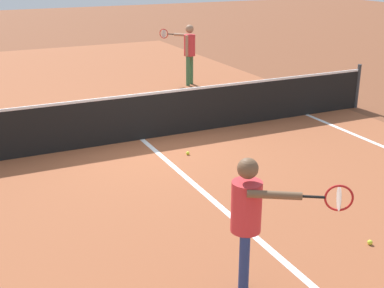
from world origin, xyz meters
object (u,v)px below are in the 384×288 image
Objects in this scene: net at (141,116)px; player_far at (189,48)px; tennis_ball_near_net at (188,153)px; player_near at (249,213)px; tennis_ball_mid_court at (370,242)px.

player_far reaches higher than net.
tennis_ball_near_net is at bearing -68.17° from net.
net is 6.57× the size of player_far.
player_near is 24.25× the size of tennis_ball_near_net.
tennis_ball_mid_court is (-1.67, -9.10, -1.04)m from player_far.
net reaches higher than tennis_ball_near_net.
player_near is at bearing -111.46° from player_far.
net is at bearing 111.83° from tennis_ball_near_net.
tennis_ball_near_net and tennis_ball_mid_court have the same top height.
player_near is 0.94× the size of player_far.
player_far reaches higher than tennis_ball_near_net.
tennis_ball_mid_court is (0.76, -3.94, 0.00)m from tennis_ball_near_net.
net is 7.02× the size of player_near.
player_near is 10.00m from player_far.
player_near is at bearing -106.50° from tennis_ball_near_net.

